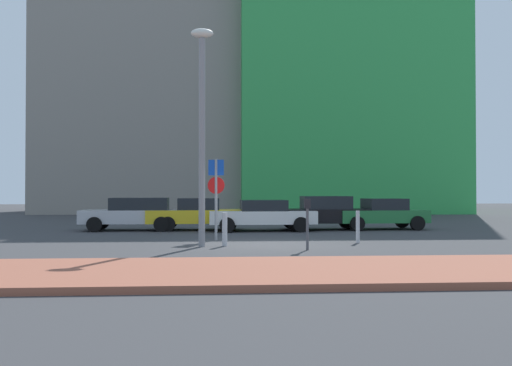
# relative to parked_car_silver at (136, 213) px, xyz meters

# --- Properties ---
(ground_plane) EXTENTS (120.00, 120.00, 0.00)m
(ground_plane) POSITION_rel_parked_car_silver_xyz_m (5.10, -6.86, -0.76)
(ground_plane) COLOR #38383A
(sidewalk_brick) EXTENTS (40.00, 4.02, 0.14)m
(sidewalk_brick) POSITION_rel_parked_car_silver_xyz_m (5.10, -13.45, -0.69)
(sidewalk_brick) COLOR #93513D
(sidewalk_brick) RESTS_ON ground
(parked_car_silver) EXTENTS (4.55, 2.03, 1.43)m
(parked_car_silver) POSITION_rel_parked_car_silver_xyz_m (0.00, 0.00, 0.00)
(parked_car_silver) COLOR #B7BABF
(parked_car_silver) RESTS_ON ground
(parked_car_yellow) EXTENTS (4.30, 2.04, 1.41)m
(parked_car_yellow) POSITION_rel_parked_car_silver_xyz_m (2.65, -0.00, -0.04)
(parked_car_yellow) COLOR gold
(parked_car_yellow) RESTS_ON ground
(parked_car_white) EXTENTS (4.59, 2.05, 1.34)m
(parked_car_white) POSITION_rel_parked_car_silver_xyz_m (5.53, -0.77, -0.06)
(parked_car_white) COLOR white
(parked_car_white) RESTS_ON ground
(parked_car_black) EXTENTS (3.94, 1.99, 1.50)m
(parked_car_black) POSITION_rel_parked_car_silver_xyz_m (8.33, -0.14, 0.02)
(parked_car_black) COLOR black
(parked_car_black) RESTS_ON ground
(parked_car_green) EXTENTS (4.08, 2.15, 1.39)m
(parked_car_green) POSITION_rel_parked_car_silver_xyz_m (10.99, -0.12, -0.05)
(parked_car_green) COLOR #237238
(parked_car_green) RESTS_ON ground
(parking_sign_post) EXTENTS (0.60, 0.14, 2.86)m
(parking_sign_post) POSITION_rel_parked_car_silver_xyz_m (3.53, -5.13, 1.03)
(parking_sign_post) COLOR gray
(parking_sign_post) RESTS_ON ground
(parking_meter) EXTENTS (0.18, 0.14, 1.49)m
(parking_meter) POSITION_rel_parked_car_silver_xyz_m (6.18, -8.70, 0.20)
(parking_meter) COLOR #4C4C51
(parking_meter) RESTS_ON ground
(street_lamp) EXTENTS (0.70, 0.36, 6.77)m
(street_lamp) POSITION_rel_parked_car_silver_xyz_m (3.08, -7.49, 3.24)
(street_lamp) COLOR gray
(street_lamp) RESTS_ON ground
(traffic_bollard_near) EXTENTS (0.13, 0.13, 1.07)m
(traffic_bollard_near) POSITION_rel_parked_car_silver_xyz_m (8.22, -6.60, -0.23)
(traffic_bollard_near) COLOR #B7B7BC
(traffic_bollard_near) RESTS_ON ground
(traffic_bollard_mid) EXTENTS (0.16, 0.16, 1.05)m
(traffic_bollard_mid) POSITION_rel_parked_car_silver_xyz_m (3.79, -7.35, -0.24)
(traffic_bollard_mid) COLOR #B7B7BC
(traffic_bollard_mid) RESTS_ON ground
(building_colorful_midrise) EXTENTS (17.61, 15.99, 23.39)m
(building_colorful_midrise) POSITION_rel_parked_car_silver_xyz_m (14.23, 23.62, 10.93)
(building_colorful_midrise) COLOR green
(building_colorful_midrise) RESTS_ON ground
(building_under_construction) EXTENTS (15.88, 14.40, 24.60)m
(building_under_construction) POSITION_rel_parked_car_silver_xyz_m (-2.51, 24.32, 11.54)
(building_under_construction) COLOR gray
(building_under_construction) RESTS_ON ground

